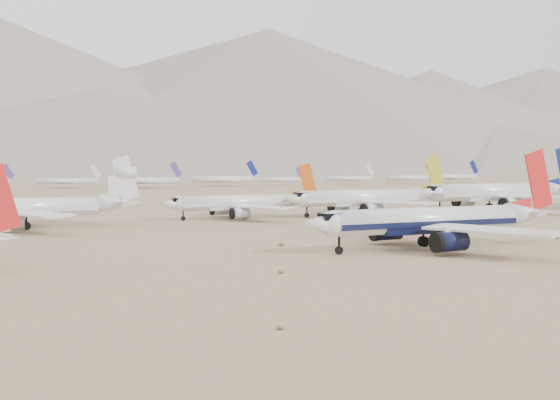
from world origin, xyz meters
name	(u,v)px	position (x,y,z in m)	size (l,w,h in m)	color
ground	(465,246)	(0.00, 0.00, 0.00)	(7000.00, 7000.00, 0.00)	#86694E
main_airliner	(438,221)	(-6.79, -0.59, 4.91)	(50.61, 49.43, 17.86)	silver
row2_navy_widebody	(500,192)	(71.85, 70.29, 5.88)	(59.18, 57.87, 21.05)	silver
row2_gold_tail	(368,198)	(23.81, 71.38, 5.02)	(50.42, 49.31, 17.95)	silver
row2_orange_tail	(243,203)	(-13.24, 76.37, 4.28)	(42.78, 41.85, 15.26)	silver
row2_white_trijet	(31,207)	(-68.60, 69.57, 4.96)	(48.31, 47.21, 17.12)	silver
distant_storage_row	(141,180)	(21.59, 333.74, 4.40)	(577.21, 58.37, 15.44)	silver
mountain_range	(26,88)	(70.18, 1648.01, 190.32)	(7354.00, 3024.00, 470.00)	slate
foothills	(306,136)	(526.68, 1100.00, 67.15)	(4637.50, 1395.00, 155.00)	slate
desert_scrub	(405,275)	(-30.36, -24.48, 0.29)	(206.06, 121.67, 0.63)	brown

